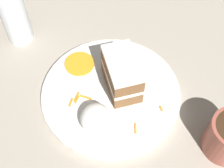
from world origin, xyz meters
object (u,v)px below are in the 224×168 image
Objects in this scene: plate at (112,94)px; cake_slice at (123,74)px; cream_dollop at (97,119)px; orange_garnish at (81,64)px; drinking_glass at (17,20)px.

cake_slice is at bearing -49.23° from plate.
cake_slice is at bearing -23.39° from cream_dollop.
plate is at bearing -160.86° from cake_slice.
orange_garnish reaches higher than plate.
plate is 0.06m from cake_slice.
cream_dollop is 0.16m from orange_garnish.
plate is 0.11m from orange_garnish.
drinking_glass is at bearing 63.16° from orange_garnish.
drinking_glass is (0.15, 0.25, 0.05)m from plate.
orange_garnish is at bearing 133.06° from cake_slice.
cake_slice is at bearing -115.31° from orange_garnish.
plate is 2.46× the size of cake_slice.
cake_slice is 0.12m from orange_garnish.
orange_garnish is (0.15, 0.06, -0.02)m from cream_dollop.
plate is at bearing -121.46° from drinking_glass.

